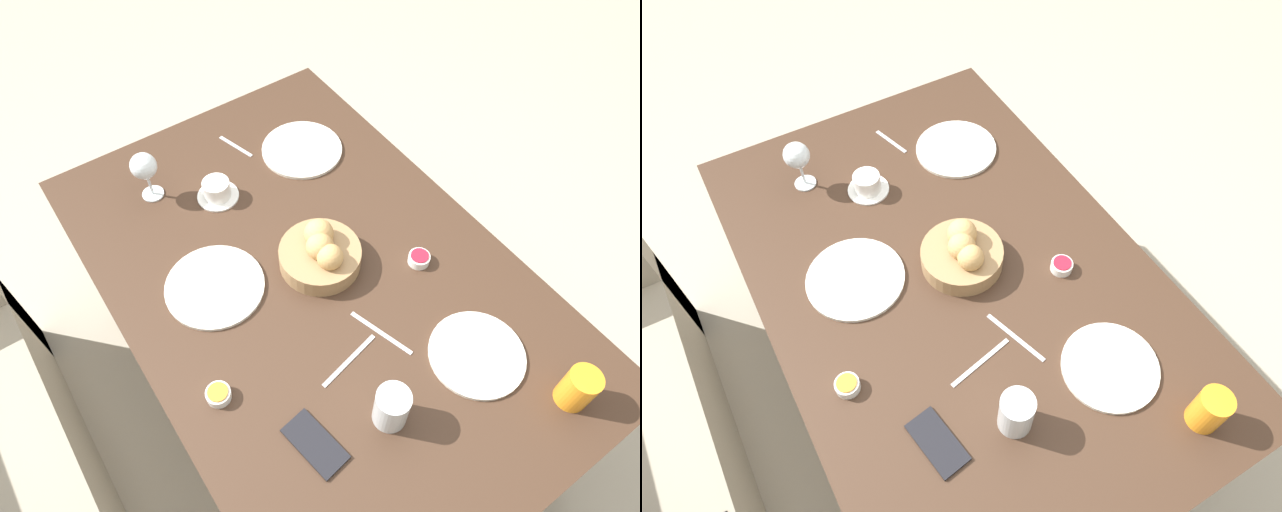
% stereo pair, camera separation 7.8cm
% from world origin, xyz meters
% --- Properties ---
extents(ground_plane, '(10.00, 10.00, 0.00)m').
position_xyz_m(ground_plane, '(0.00, 0.00, 0.00)').
color(ground_plane, '#A89E89').
extents(dining_table, '(1.50, 0.98, 0.76)m').
position_xyz_m(dining_table, '(0.00, 0.00, 0.67)').
color(dining_table, '#3D281C').
rests_on(dining_table, ground_plane).
extents(bread_basket, '(0.22, 0.22, 0.12)m').
position_xyz_m(bread_basket, '(0.03, -0.04, 0.80)').
color(bread_basket, '#99754C').
rests_on(bread_basket, dining_table).
extents(plate_near_left, '(0.23, 0.23, 0.01)m').
position_xyz_m(plate_near_left, '(-0.42, -0.19, 0.76)').
color(plate_near_left, silver).
rests_on(plate_near_left, dining_table).
extents(plate_near_right, '(0.25, 0.25, 0.01)m').
position_xyz_m(plate_near_right, '(0.41, -0.24, 0.76)').
color(plate_near_right, silver).
rests_on(plate_near_right, dining_table).
extents(plate_far_center, '(0.26, 0.26, 0.01)m').
position_xyz_m(plate_far_center, '(0.12, 0.23, 0.76)').
color(plate_far_center, silver).
rests_on(plate_far_center, dining_table).
extents(juice_glass, '(0.07, 0.07, 0.11)m').
position_xyz_m(juice_glass, '(-0.62, -0.29, 0.81)').
color(juice_glass, orange).
rests_on(juice_glass, dining_table).
extents(water_tumbler, '(0.08, 0.08, 0.11)m').
position_xyz_m(water_tumbler, '(-0.41, 0.08, 0.81)').
color(water_tumbler, silver).
rests_on(water_tumbler, dining_table).
extents(wine_glass, '(0.08, 0.08, 0.16)m').
position_xyz_m(wine_glass, '(0.51, 0.23, 0.87)').
color(wine_glass, silver).
rests_on(wine_glass, dining_table).
extents(coffee_cup, '(0.12, 0.12, 0.06)m').
position_xyz_m(coffee_cup, '(0.39, 0.07, 0.78)').
color(coffee_cup, white).
rests_on(coffee_cup, dining_table).
extents(jam_bowl_berry, '(0.06, 0.06, 0.03)m').
position_xyz_m(jam_bowl_berry, '(-0.12, -0.26, 0.77)').
color(jam_bowl_berry, white).
rests_on(jam_bowl_berry, dining_table).
extents(jam_bowl_honey, '(0.06, 0.06, 0.03)m').
position_xyz_m(jam_bowl_honey, '(-0.15, 0.37, 0.77)').
color(jam_bowl_honey, white).
rests_on(jam_bowl_honey, dining_table).
extents(fork_silver, '(0.05, 0.18, 0.00)m').
position_xyz_m(fork_silver, '(-0.25, 0.07, 0.76)').
color(fork_silver, '#B7B7BC').
rests_on(fork_silver, dining_table).
extents(knife_silver, '(0.18, 0.06, 0.00)m').
position_xyz_m(knife_silver, '(-0.24, -0.04, 0.76)').
color(knife_silver, '#B7B7BC').
rests_on(knife_silver, dining_table).
extents(spoon_coffee, '(0.13, 0.05, 0.00)m').
position_xyz_m(spoon_coffee, '(0.55, -0.08, 0.76)').
color(spoon_coffee, '#B7B7BC').
rests_on(spoon_coffee, dining_table).
extents(cell_phone, '(0.16, 0.10, 0.01)m').
position_xyz_m(cell_phone, '(-0.37, 0.25, 0.76)').
color(cell_phone, black).
rests_on(cell_phone, dining_table).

